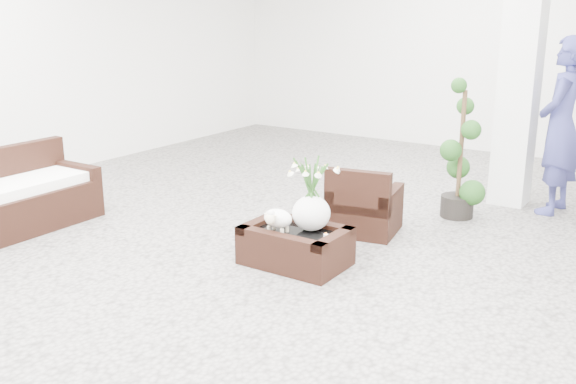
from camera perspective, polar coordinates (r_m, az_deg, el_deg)
The scene contains 10 objects.
ground at distance 6.14m, azimuth 0.52°, elevation -5.36°, with size 11.00×11.00×0.00m, color gray.
column at distance 7.85m, azimuth 19.81°, elevation 11.47°, with size 0.40×0.40×3.50m, color white.
coffee_table at distance 5.84m, azimuth 0.65°, elevation -4.87°, with size 0.90×0.60×0.31m, color black.
sheep_figurine at distance 5.74m, azimuth -0.89°, elevation -2.49°, with size 0.28×0.23×0.21m, color white.
planter_narcissus at distance 5.70m, azimuth 2.06°, elevation 0.47°, with size 0.44×0.44×0.80m, color white, non-canonical shape.
tealight at distance 5.65m, azimuth 3.33°, elevation -3.77°, with size 0.04×0.04×0.03m, color white.
armchair at distance 6.67m, azimuth 6.73°, elevation -0.57°, with size 0.66×0.63×0.70m, color black.
loveseat at distance 7.26m, azimuth -22.37°, elevation 0.16°, with size 1.53×0.74×0.82m, color black.
topiary at distance 7.25m, azimuth 14.87°, elevation 3.53°, with size 0.40×0.40×1.49m, color #1B4014, non-canonical shape.
shopper at distance 7.74m, azimuth 22.73°, elevation 5.31°, with size 0.71×0.47×1.95m, color navy.
Camera 1 is at (3.13, -4.80, 2.21)m, focal length 40.70 mm.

